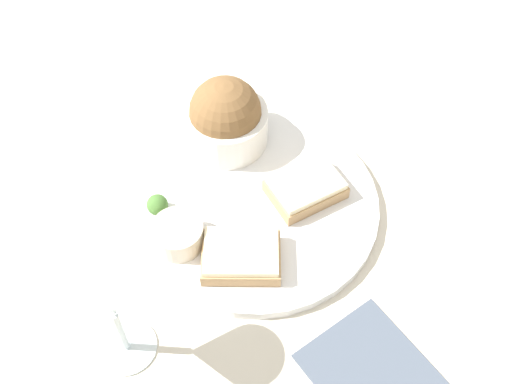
{
  "coord_description": "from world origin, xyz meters",
  "views": [
    {
      "loc": [
        -0.19,
        -0.42,
        0.66
      ],
      "look_at": [
        0.0,
        0.0,
        0.03
      ],
      "focal_mm": 45.0,
      "sensor_mm": 36.0,
      "label": 1
    }
  ],
  "objects": [
    {
      "name": "cheese_toast_near",
      "position": [
        0.06,
        -0.01,
        0.03
      ],
      "size": [
        0.09,
        0.07,
        0.03
      ],
      "color": "tan",
      "rests_on": "dinner_plate"
    },
    {
      "name": "salad_bowl",
      "position": [
        0.01,
        0.11,
        0.05
      ],
      "size": [
        0.11,
        0.11,
        0.1
      ],
      "color": "white",
      "rests_on": "dinner_plate"
    },
    {
      "name": "ground_plane",
      "position": [
        0.0,
        0.0,
        0.0
      ],
      "size": [
        4.0,
        4.0,
        0.0
      ],
      "primitive_type": "plane",
      "color": "beige"
    },
    {
      "name": "napkin",
      "position": [
        0.02,
        -0.25,
        0.0
      ],
      "size": [
        0.14,
        0.16,
        0.01
      ],
      "color": "#4C5666",
      "rests_on": "ground_plane"
    },
    {
      "name": "dinner_plate",
      "position": [
        0.0,
        0.0,
        0.01
      ],
      "size": [
        0.3,
        0.3,
        0.01
      ],
      "color": "white",
      "rests_on": "ground_plane"
    },
    {
      "name": "sauce_ramekin",
      "position": [
        -0.11,
        -0.02,
        0.03
      ],
      "size": [
        0.06,
        0.06,
        0.03
      ],
      "color": "beige",
      "rests_on": "dinner_plate"
    },
    {
      "name": "cheese_toast_far",
      "position": [
        -0.05,
        -0.07,
        0.03
      ],
      "size": [
        0.11,
        0.1,
        0.03
      ],
      "color": "tan",
      "rests_on": "dinner_plate"
    },
    {
      "name": "wine_glass",
      "position": [
        -0.2,
        -0.11,
        0.11
      ],
      "size": [
        0.07,
        0.07,
        0.16
      ],
      "color": "silver",
      "rests_on": "ground_plane"
    },
    {
      "name": "garnish",
      "position": [
        -0.11,
        0.04,
        0.03
      ],
      "size": [
        0.03,
        0.03,
        0.03
      ],
      "color": "#477533",
      "rests_on": "dinner_plate"
    }
  ]
}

